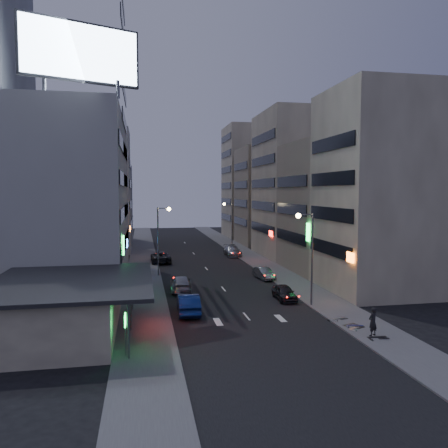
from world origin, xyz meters
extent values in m
plane|color=black|center=(0.00, 0.00, 0.00)|extent=(180.00, 180.00, 0.00)
cube|color=#4C4C4F|center=(-8.00, 30.00, 0.06)|extent=(4.00, 120.00, 0.12)
cube|color=#4C4C4F|center=(8.00, 30.00, 0.06)|extent=(4.00, 120.00, 0.12)
cube|color=beige|center=(-14.00, 2.00, 1.80)|extent=(8.00, 12.00, 3.60)
cube|color=black|center=(-13.00, 2.00, 3.75)|extent=(11.00, 13.00, 0.25)
cube|color=black|center=(-8.90, 2.00, 3.10)|extent=(0.12, 4.00, 0.90)
cube|color=#FF1E14|center=(-8.82, 2.00, 3.10)|extent=(0.04, 3.70, 0.70)
cube|color=#A2A29E|center=(-17.00, 20.00, 9.00)|extent=(14.00, 24.00, 18.00)
cube|color=beige|center=(15.00, 10.50, 10.00)|extent=(10.00, 11.00, 20.00)
cube|color=gray|center=(15.50, 22.00, 8.00)|extent=(11.00, 12.00, 16.00)
cube|color=beige|center=(15.00, 35.00, 11.00)|extent=(10.00, 14.00, 22.00)
cube|color=#A2A29E|center=(-15.50, 45.00, 10.00)|extent=(11.00, 10.00, 20.00)
cube|color=gray|center=(-16.00, 58.00, 7.50)|extent=(12.00, 10.00, 15.00)
cube|color=gray|center=(15.50, 50.00, 9.00)|extent=(11.00, 12.00, 18.00)
cube|color=beige|center=(16.00, 64.00, 12.00)|extent=(12.00, 12.00, 24.00)
cylinder|color=#595B60|center=(-16.00, 10.00, 18.75)|extent=(0.30, 0.30, 1.50)
cylinder|color=#595B60|center=(-10.00, 10.00, 18.75)|extent=(0.30, 0.30, 1.50)
cube|color=black|center=(-13.00, 10.00, 21.70)|extent=(9.52, 3.75, 5.00)
cube|color=#BDD9FC|center=(-12.92, 9.79, 21.70)|extent=(9.04, 3.34, 4.60)
cylinder|color=#595B60|center=(6.30, 6.00, 4.12)|extent=(0.16, 0.16, 8.00)
cylinder|color=#595B60|center=(5.60, 6.00, 8.02)|extent=(1.40, 0.10, 0.10)
sphere|color=#FFD88C|center=(5.00, 6.00, 7.92)|extent=(0.44, 0.44, 0.44)
cylinder|color=#595B60|center=(-6.30, 22.00, 4.12)|extent=(0.16, 0.16, 8.00)
cylinder|color=#595B60|center=(-5.60, 22.00, 8.02)|extent=(1.40, 0.10, 0.10)
sphere|color=#FFD88C|center=(-5.00, 22.00, 7.92)|extent=(0.44, 0.44, 0.44)
cylinder|color=#595B60|center=(6.30, 40.00, 4.12)|extent=(0.16, 0.16, 8.00)
cylinder|color=#595B60|center=(5.60, 40.00, 8.02)|extent=(1.40, 0.10, 0.10)
sphere|color=#FFD88C|center=(5.00, 40.00, 7.92)|extent=(0.44, 0.44, 0.44)
imported|color=#27282D|center=(4.70, 8.60, 0.68)|extent=(1.71, 4.03, 1.36)
imported|color=gray|center=(5.48, 18.21, 0.65)|extent=(1.91, 4.11, 1.30)
imported|color=black|center=(-5.60, 31.95, 0.79)|extent=(2.75, 5.74, 1.58)
imported|color=#9EA3A6|center=(5.60, 36.26, 0.77)|extent=(2.17, 5.33, 1.54)
imported|color=navy|center=(-4.49, 5.75, 0.81)|extent=(1.86, 4.98, 1.62)
imported|color=gray|center=(-4.35, 13.93, 0.75)|extent=(2.41, 5.27, 1.49)
imported|color=black|center=(7.31, -2.48, 1.11)|extent=(0.85, 0.73, 1.98)
camera|label=1|loc=(-8.13, -29.31, 10.01)|focal=35.00mm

